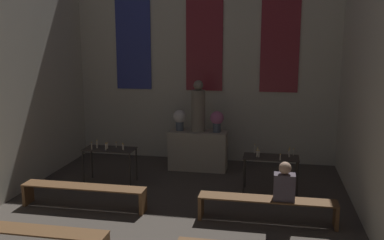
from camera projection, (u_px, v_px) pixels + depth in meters
The scene contains 11 objects.
wall_back at pixel (205, 48), 10.79m from camera, with size 6.88×0.16×5.71m.
altar at pixel (198, 150), 10.36m from camera, with size 1.39×0.56×0.94m.
statue at pixel (198, 108), 10.16m from camera, with size 0.33×0.33×1.23m.
flower_vase_left at pixel (180, 118), 10.29m from camera, with size 0.32×0.32×0.50m.
flower_vase_right at pixel (217, 120), 10.12m from camera, with size 0.32×0.32×0.50m.
candle_rack_left at pixel (110, 153), 9.37m from camera, with size 1.12×0.51×0.96m.
candle_rack_right at pixel (271, 161), 8.73m from camera, with size 1.12×0.51×0.97m.
pew_third_left at pixel (29, 236), 6.23m from camera, with size 2.37×0.36×0.44m.
pew_back_left at pixel (84, 191), 8.01m from camera, with size 2.37×0.36×0.44m.
pew_back_right at pixel (267, 204), 7.39m from camera, with size 2.37×0.36×0.44m.
person_seated at pixel (284, 183), 7.26m from camera, with size 0.36×0.24×0.67m.
Camera 1 is at (1.72, -0.06, 3.19)m, focal length 40.00 mm.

